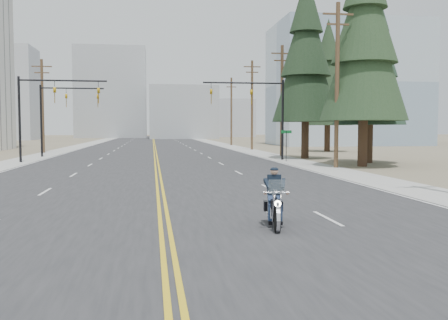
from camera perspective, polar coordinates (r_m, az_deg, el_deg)
ground_plane at (r=10.97m, az=-6.31°, el=-11.19°), size 400.00×400.00×0.00m
road at (r=80.65m, az=-7.97°, el=1.64°), size 20.00×200.00×0.01m
sidewalk_left at (r=81.41m, az=-16.09°, el=1.55°), size 3.00×200.00×0.01m
sidewalk_right at (r=81.51m, az=0.15°, el=1.69°), size 3.00×200.00×0.01m
traffic_mast_left at (r=43.52m, az=-19.77°, el=6.25°), size 7.10×0.26×7.00m
traffic_mast_right at (r=43.65m, az=4.14°, el=6.45°), size 7.10×0.26×7.00m
traffic_mast_far at (r=51.43m, az=-18.35°, el=5.78°), size 6.10×0.26×7.00m
street_sign at (r=42.11m, az=7.13°, el=2.27°), size 0.90×0.06×2.62m
utility_pole_b at (r=36.10m, az=12.80°, el=8.62°), size 2.20×0.30×11.50m
utility_pole_c at (r=50.35m, az=6.63°, el=6.97°), size 2.20×0.30×11.00m
utility_pole_d at (r=64.96m, az=3.22°, el=6.46°), size 2.20×0.30×11.50m
utility_pole_e at (r=81.66m, az=0.84°, el=5.71°), size 2.20×0.30×11.00m
utility_pole_left at (r=59.91m, az=-20.03°, el=6.00°), size 2.20×0.30×10.50m
glass_building at (r=87.14m, az=13.75°, el=8.29°), size 24.00×16.00×20.00m
haze_bldg_a at (r=130.55m, az=-23.77°, el=6.95°), size 14.00×12.00×22.00m
haze_bldg_b at (r=135.92m, az=-4.71°, el=5.42°), size 18.00×14.00×14.00m
haze_bldg_c at (r=127.31m, az=10.34°, el=6.39°), size 16.00×12.00×18.00m
haze_bldg_d at (r=151.39m, az=-12.72°, el=7.43°), size 20.00×15.00×26.00m
haze_bldg_e at (r=162.61m, az=0.76°, el=4.79°), size 14.00×14.00×12.00m
motorcyclist at (r=14.22m, az=5.85°, el=-4.29°), size 1.26×2.28×1.69m
conifer_near at (r=38.47m, az=15.77°, el=13.76°), size 6.34×6.34×16.80m
conifer_mid at (r=42.38m, az=16.35°, el=11.71°), size 5.78×5.78×15.42m
conifer_tall at (r=47.44m, az=9.35°, el=12.05°), size 6.12×6.12×17.01m
conifer_far at (r=61.56m, az=11.80°, el=9.42°), size 5.90×5.90×15.80m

